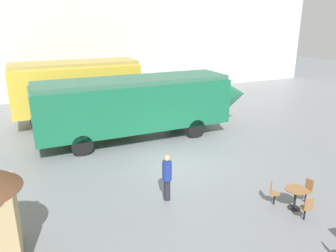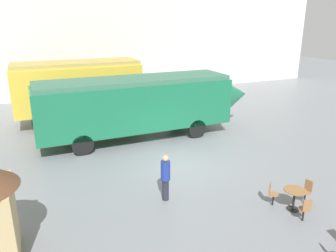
% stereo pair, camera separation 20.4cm
% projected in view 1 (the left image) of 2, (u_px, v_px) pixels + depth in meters
% --- Properties ---
extents(ground_plane, '(80.00, 80.00, 0.00)m').
position_uv_depth(ground_plane, '(183.00, 165.00, 14.89)').
color(ground_plane, gray).
extents(backdrop_wall, '(44.00, 0.15, 9.00)m').
position_uv_depth(backdrop_wall, '(99.00, 42.00, 27.24)').
color(backdrop_wall, silver).
rests_on(backdrop_wall, ground_plane).
extents(passenger_coach_vintage, '(7.70, 2.85, 3.83)m').
position_uv_depth(passenger_coach_vintage, '(76.00, 86.00, 20.55)').
color(passenger_coach_vintage, gold).
rests_on(passenger_coach_vintage, ground_plane).
extents(streamlined_locomotive, '(12.40, 2.73, 3.36)m').
position_uv_depth(streamlined_locomotive, '(148.00, 102.00, 17.90)').
color(streamlined_locomotive, '#196B47').
rests_on(streamlined_locomotive, ground_plane).
extents(cafe_table_mid, '(0.76, 0.76, 0.76)m').
position_uv_depth(cafe_table_mid, '(296.00, 194.00, 11.28)').
color(cafe_table_mid, black).
rests_on(cafe_table_mid, ground_plane).
extents(cafe_chair_5, '(0.38, 0.36, 0.87)m').
position_uv_depth(cafe_chair_5, '(308.00, 189.00, 11.72)').
color(cafe_chair_5, black).
rests_on(cafe_chair_5, ground_plane).
extents(cafe_chair_6, '(0.40, 0.40, 0.87)m').
position_uv_depth(cafe_chair_6, '(273.00, 191.00, 11.58)').
color(cafe_chair_6, black).
rests_on(cafe_chair_6, ground_plane).
extents(cafe_chair_7, '(0.37, 0.39, 0.87)m').
position_uv_depth(cafe_chair_7, '(307.00, 207.00, 10.58)').
color(cafe_chair_7, black).
rests_on(cafe_chair_7, ground_plane).
extents(visitor_person, '(0.34, 0.34, 1.76)m').
position_uv_depth(visitor_person, '(167.00, 176.00, 11.71)').
color(visitor_person, '#262633').
rests_on(visitor_person, ground_plane).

